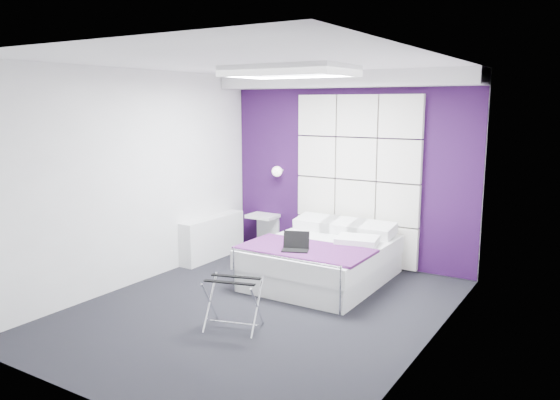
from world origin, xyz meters
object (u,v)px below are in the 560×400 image
object	(u,v)px
nightstand	(263,216)
radiator	(213,237)
laptop	(297,246)
wall_lamp	(278,171)
bed	(323,259)
luggage_rack	(233,304)

from	to	relation	value
nightstand	radiator	bearing A→B (deg)	-118.38
laptop	nightstand	bearing A→B (deg)	112.95
wall_lamp	bed	world-z (taller)	wall_lamp
nightstand	luggage_rack	distance (m)	2.93
wall_lamp	bed	bearing A→B (deg)	-35.71
bed	nightstand	distance (m)	1.66
laptop	wall_lamp	bearing A→B (deg)	106.46
radiator	bed	world-z (taller)	bed
luggage_rack	wall_lamp	bearing A→B (deg)	96.75
bed	radiator	bearing A→B (deg)	177.25
wall_lamp	radiator	xyz separation A→B (m)	(-0.64, -0.76, -0.92)
laptop	bed	bearing A→B (deg)	63.47
luggage_rack	radiator	bearing A→B (deg)	117.03
nightstand	luggage_rack	size ratio (longest dim) A/B	0.84
wall_lamp	nightstand	bearing A→B (deg)	-170.95
wall_lamp	luggage_rack	xyz separation A→B (m)	(1.11, -2.62, -0.97)
nightstand	laptop	xyz separation A→B (m)	(1.39, -1.37, 0.04)
bed	nightstand	bearing A→B (deg)	150.55
bed	laptop	world-z (taller)	laptop
wall_lamp	bed	size ratio (longest dim) A/B	0.08
laptop	luggage_rack	bearing A→B (deg)	-113.58
radiator	nightstand	distance (m)	0.85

